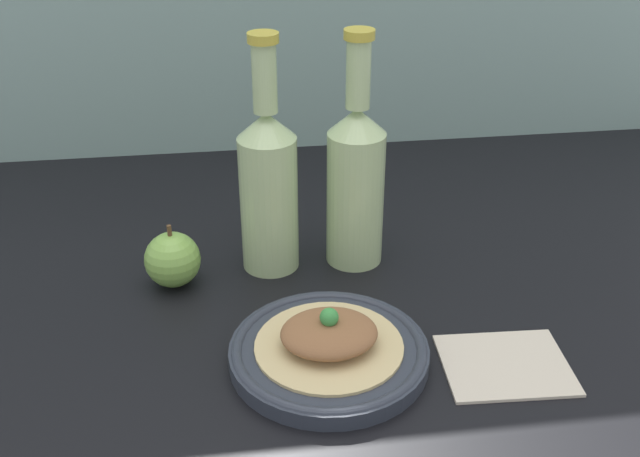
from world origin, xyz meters
TOP-DOWN VIEW (x-y plane):
  - ground_plane at (0.00, 0.00)cm, footprint 180.00×110.00cm
  - plate at (3.94, -12.39)cm, footprint 23.18×23.18cm
  - plated_food at (3.94, -12.39)cm, footprint 17.23×17.23cm
  - cider_bottle_left at (-1.02, 9.97)cm, footprint 7.87×7.87cm
  - cider_bottle_right at (10.83, 9.97)cm, footprint 7.87×7.87cm
  - apple at (-14.36, 6.76)cm, footprint 7.51×7.51cm
  - napkin at (23.94, -16.11)cm, footprint 15.03×12.62cm

SIDE VIEW (x-z plane):
  - ground_plane at x=0.00cm, z-range -4.00..0.00cm
  - napkin at x=23.94cm, z-range 0.00..0.80cm
  - plate at x=3.94cm, z-range 0.08..2.47cm
  - plated_food at x=3.94cm, z-range 0.92..6.22cm
  - apple at x=-14.36cm, z-range -0.71..8.23cm
  - cider_bottle_left at x=-1.02cm, z-range -3.87..28.87cm
  - cider_bottle_right at x=10.83cm, z-range -3.87..28.87cm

